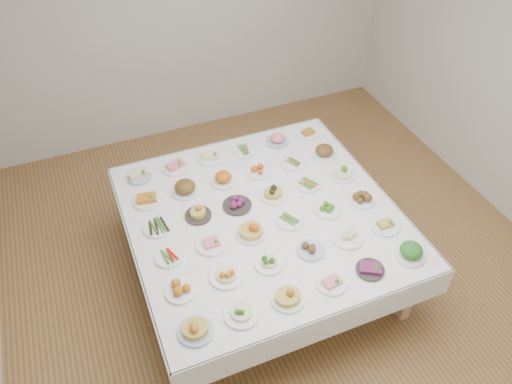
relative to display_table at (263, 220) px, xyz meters
name	(u,v)px	position (x,y,z in m)	size (l,w,h in m)	color
room_envelope	(282,96)	(0.17, 0.07, 1.15)	(5.02, 5.02, 2.81)	olive
display_table	(263,220)	(0.00, 0.00, 0.00)	(2.25, 2.25, 0.75)	white
dish_0	(195,326)	(-0.87, -0.88, 0.14)	(0.24, 0.24, 0.16)	#4C66B2
dish_1	(241,310)	(-0.53, -0.87, 0.12)	(0.25, 0.25, 0.13)	white
dish_2	(288,294)	(-0.18, -0.88, 0.14)	(0.24, 0.24, 0.15)	white
dish_3	(332,282)	(0.18, -0.88, 0.10)	(0.22, 0.22, 0.09)	white
dish_4	(371,267)	(0.51, -0.88, 0.11)	(0.22, 0.22, 0.11)	#2D2A28
dish_5	(411,250)	(0.88, -0.87, 0.14)	(0.24, 0.24, 0.15)	white
dish_6	(180,289)	(-0.87, -0.52, 0.11)	(0.23, 0.23, 0.11)	white
dish_7	(226,272)	(-0.52, -0.52, 0.13)	(0.25, 0.25, 0.14)	white
dish_8	(269,260)	(-0.17, -0.53, 0.12)	(0.23, 0.23, 0.12)	white
dish_9	(311,249)	(0.18, -0.53, 0.10)	(0.21, 0.21, 0.09)	#4C66B2
dish_10	(348,236)	(0.52, -0.52, 0.10)	(0.25, 0.25, 0.10)	white
dish_11	(385,224)	(0.88, -0.53, 0.10)	(0.24, 0.24, 0.10)	white
dish_12	(169,256)	(-0.87, -0.17, 0.09)	(0.22, 0.22, 0.05)	white
dish_13	(211,242)	(-0.52, -0.17, 0.10)	(0.25, 0.25, 0.10)	white
dish_14	(251,228)	(-0.18, -0.18, 0.14)	(0.26, 0.25, 0.16)	white
dish_15	(289,220)	(0.17, -0.17, 0.09)	(0.23, 0.23, 0.05)	white
dish_16	(327,208)	(0.52, -0.18, 0.10)	(0.23, 0.23, 0.09)	white
dish_17	(362,197)	(0.86, -0.18, 0.11)	(0.22, 0.22, 0.10)	white
dish_18	(158,226)	(-0.87, 0.18, 0.09)	(0.24, 0.24, 0.06)	white
dish_19	(198,212)	(-0.52, 0.18, 0.12)	(0.22, 0.22, 0.12)	#2D2A28
dish_20	(237,203)	(-0.17, 0.17, 0.11)	(0.25, 0.25, 0.10)	#2D2A28
dish_21	(273,192)	(0.17, 0.17, 0.13)	(0.23, 0.23, 0.13)	white
dish_22	(308,184)	(0.52, 0.18, 0.09)	(0.22, 0.22, 0.05)	white
dish_23	(343,172)	(0.87, 0.17, 0.12)	(0.22, 0.22, 0.12)	white
dish_24	(147,198)	(-0.87, 0.53, 0.12)	(0.25, 0.25, 0.12)	white
dish_25	(185,186)	(-0.53, 0.52, 0.14)	(0.24, 0.24, 0.15)	white
dish_26	(223,178)	(-0.17, 0.52, 0.12)	(0.24, 0.24, 0.12)	white
dish_27	(258,170)	(0.17, 0.51, 0.10)	(0.24, 0.24, 0.09)	white
dish_28	(293,162)	(0.53, 0.51, 0.09)	(0.24, 0.24, 0.05)	white
dish_29	(324,150)	(0.87, 0.52, 0.13)	(0.24, 0.24, 0.13)	white
dish_30	(139,174)	(-0.87, 0.87, 0.11)	(0.22, 0.22, 0.11)	#4C66B2
dish_31	(176,165)	(-0.52, 0.87, 0.11)	(0.25, 0.25, 0.11)	white
dish_32	(211,156)	(-0.17, 0.88, 0.11)	(0.24, 0.24, 0.11)	white
dish_33	(244,150)	(0.17, 0.87, 0.09)	(0.24, 0.24, 0.05)	white
dish_34	(277,139)	(0.53, 0.88, 0.12)	(0.23, 0.23, 0.12)	#4C66B2
dish_35	(308,132)	(0.87, 0.88, 0.10)	(0.24, 0.24, 0.09)	white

